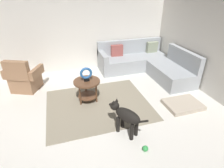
{
  "coord_description": "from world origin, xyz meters",
  "views": [
    {
      "loc": [
        -0.56,
        -2.7,
        2.43
      ],
      "look_at": [
        0.45,
        0.6,
        0.55
      ],
      "focal_mm": 29.08,
      "sensor_mm": 36.0,
      "label": 1
    }
  ],
  "objects_px": {
    "dog_bed_mat": "(183,104)",
    "dog": "(126,116)",
    "armchair": "(24,79)",
    "side_table": "(87,86)",
    "sectional_couch": "(146,64)",
    "dog_toy_ball": "(145,148)",
    "torus_sculpture": "(86,74)"
  },
  "relations": [
    {
      "from": "side_table",
      "to": "dog",
      "type": "bearing_deg",
      "value": -69.05
    },
    {
      "from": "sectional_couch",
      "to": "dog_toy_ball",
      "type": "relative_size",
      "value": 22.82
    },
    {
      "from": "sectional_couch",
      "to": "dog",
      "type": "height_order",
      "value": "sectional_couch"
    },
    {
      "from": "dog",
      "to": "sectional_couch",
      "type": "bearing_deg",
      "value": 24.29
    },
    {
      "from": "armchair",
      "to": "dog",
      "type": "distance_m",
      "value": 2.96
    },
    {
      "from": "armchair",
      "to": "dog",
      "type": "height_order",
      "value": "armchair"
    },
    {
      "from": "dog_bed_mat",
      "to": "sectional_couch",
      "type": "bearing_deg",
      "value": 89.84
    },
    {
      "from": "side_table",
      "to": "dog",
      "type": "relative_size",
      "value": 0.8
    },
    {
      "from": "armchair",
      "to": "torus_sculpture",
      "type": "relative_size",
      "value": 2.99
    },
    {
      "from": "side_table",
      "to": "torus_sculpture",
      "type": "relative_size",
      "value": 1.84
    },
    {
      "from": "armchair",
      "to": "side_table",
      "type": "bearing_deg",
      "value": -11.0
    },
    {
      "from": "torus_sculpture",
      "to": "dog_toy_ball",
      "type": "height_order",
      "value": "torus_sculpture"
    },
    {
      "from": "sectional_couch",
      "to": "torus_sculpture",
      "type": "bearing_deg",
      "value": -151.7
    },
    {
      "from": "torus_sculpture",
      "to": "dog",
      "type": "relative_size",
      "value": 0.44
    },
    {
      "from": "torus_sculpture",
      "to": "dog_toy_ball",
      "type": "distance_m",
      "value": 1.98
    },
    {
      "from": "armchair",
      "to": "torus_sculpture",
      "type": "distance_m",
      "value": 1.81
    },
    {
      "from": "side_table",
      "to": "torus_sculpture",
      "type": "height_order",
      "value": "torus_sculpture"
    },
    {
      "from": "side_table",
      "to": "dog",
      "type": "distance_m",
      "value": 1.32
    },
    {
      "from": "torus_sculpture",
      "to": "dog_toy_ball",
      "type": "relative_size",
      "value": 3.31
    },
    {
      "from": "side_table",
      "to": "dog_toy_ball",
      "type": "distance_m",
      "value": 1.9
    },
    {
      "from": "dog_bed_mat",
      "to": "dog_toy_ball",
      "type": "distance_m",
      "value": 1.66
    },
    {
      "from": "torus_sculpture",
      "to": "dog_bed_mat",
      "type": "bearing_deg",
      "value": -22.68
    },
    {
      "from": "dog_bed_mat",
      "to": "dog_toy_ball",
      "type": "xyz_separation_m",
      "value": [
        -1.39,
        -0.91,
        0.0
      ]
    },
    {
      "from": "armchair",
      "to": "dog_toy_ball",
      "type": "height_order",
      "value": "armchair"
    },
    {
      "from": "side_table",
      "to": "torus_sculpture",
      "type": "distance_m",
      "value": 0.29
    },
    {
      "from": "sectional_couch",
      "to": "dog_toy_ball",
      "type": "height_order",
      "value": "sectional_couch"
    },
    {
      "from": "torus_sculpture",
      "to": "dog_bed_mat",
      "type": "xyz_separation_m",
      "value": [
        2.03,
        -0.85,
        -0.67
      ]
    },
    {
      "from": "armchair",
      "to": "torus_sculpture",
      "type": "xyz_separation_m",
      "value": [
        1.45,
        -1.0,
        0.39
      ]
    },
    {
      "from": "sectional_couch",
      "to": "side_table",
      "type": "distance_m",
      "value": 2.31
    },
    {
      "from": "sectional_couch",
      "to": "dog_bed_mat",
      "type": "height_order",
      "value": "sectional_couch"
    },
    {
      "from": "dog_bed_mat",
      "to": "dog",
      "type": "bearing_deg",
      "value": -165.93
    },
    {
      "from": "dog_bed_mat",
      "to": "dog",
      "type": "distance_m",
      "value": 1.64
    }
  ]
}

